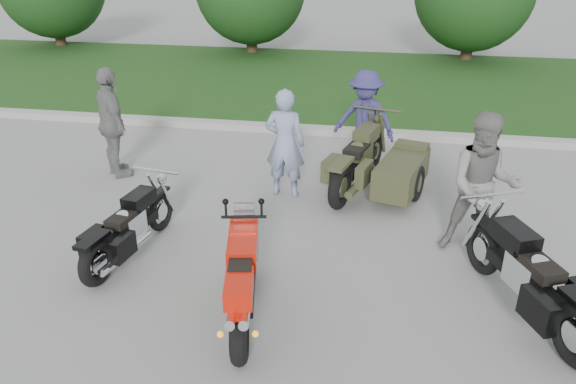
% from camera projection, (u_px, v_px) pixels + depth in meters
% --- Properties ---
extents(ground, '(80.00, 80.00, 0.00)m').
position_uv_depth(ground, '(242.00, 301.00, 6.58)').
color(ground, gray).
rests_on(ground, ground).
extents(curb, '(60.00, 0.30, 0.15)m').
position_uv_depth(curb, '(310.00, 130.00, 11.89)').
color(curb, '#A2A099').
rests_on(curb, ground).
extents(grass_strip, '(60.00, 8.00, 0.14)m').
position_uv_depth(grass_strip, '(330.00, 82.00, 15.59)').
color(grass_strip, '#264F1B').
rests_on(grass_strip, ground).
extents(sportbike_red, '(0.58, 1.91, 0.91)m').
position_uv_depth(sportbike_red, '(242.00, 280.00, 6.03)').
color(sportbike_red, black).
rests_on(sportbike_red, ground).
extents(cruiser_left, '(0.49, 2.04, 0.79)m').
position_uv_depth(cruiser_left, '(127.00, 231.00, 7.28)').
color(cruiser_left, black).
rests_on(cruiser_left, ground).
extents(cruiser_right, '(1.12, 2.27, 0.93)m').
position_uv_depth(cruiser_right, '(533.00, 282.00, 6.10)').
color(cruiser_right, black).
rests_on(cruiser_right, ground).
extents(cruiser_sidecar, '(1.59, 2.41, 0.95)m').
position_uv_depth(cruiser_sidecar, '(383.00, 169.00, 9.03)').
color(cruiser_sidecar, black).
rests_on(cruiser_sidecar, ground).
extents(person_stripe, '(0.67, 0.47, 1.77)m').
position_uv_depth(person_stripe, '(285.00, 144.00, 8.83)').
color(person_stripe, '#8691B6').
rests_on(person_stripe, ground).
extents(person_grey, '(0.96, 0.77, 1.93)m').
position_uv_depth(person_grey, '(483.00, 186.00, 7.20)').
color(person_grey, gray).
rests_on(person_grey, ground).
extents(person_denim, '(1.28, 0.97, 1.75)m').
position_uv_depth(person_denim, '(365.00, 119.00, 9.98)').
color(person_denim, navy).
rests_on(person_denim, ground).
extents(person_back, '(1.11, 1.14, 1.91)m').
position_uv_depth(person_back, '(112.00, 123.00, 9.52)').
color(person_back, gray).
rests_on(person_back, ground).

